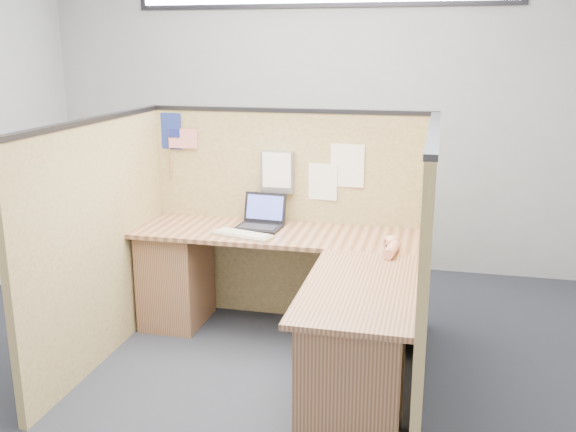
% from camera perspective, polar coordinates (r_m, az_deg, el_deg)
% --- Properties ---
extents(floor, '(5.00, 5.00, 0.00)m').
position_cam_1_polar(floor, '(4.01, -3.37, -14.17)').
color(floor, '#222730').
rests_on(floor, ground).
extents(wall_back, '(5.00, 0.00, 5.00)m').
position_cam_1_polar(wall_back, '(5.72, 2.94, 9.37)').
color(wall_back, '#9B9EA0').
rests_on(wall_back, floor).
extents(cubicle_partitions, '(2.06, 1.83, 1.53)m').
position_cam_1_polar(cubicle_partitions, '(4.09, -1.83, -1.85)').
color(cubicle_partitions, olive).
rests_on(cubicle_partitions, floor).
extents(l_desk, '(1.95, 1.75, 0.73)m').
position_cam_1_polar(l_desk, '(4.04, 0.23, -7.69)').
color(l_desk, brown).
rests_on(l_desk, floor).
extents(laptop, '(0.32, 0.31, 0.22)m').
position_cam_1_polar(laptop, '(4.45, -2.44, -0.27)').
color(laptop, black).
rests_on(laptop, l_desk).
extents(keyboard, '(0.43, 0.25, 0.03)m').
position_cam_1_polar(keyboard, '(4.22, -4.04, -1.68)').
color(keyboard, tan).
rests_on(keyboard, l_desk).
extents(mouse, '(0.11, 0.08, 0.04)m').
position_cam_1_polar(mouse, '(4.07, 9.19, -2.36)').
color(mouse, '#BBBBC0').
rests_on(mouse, l_desk).
extents(hand_forearm, '(0.10, 0.34, 0.07)m').
position_cam_1_polar(hand_forearm, '(3.95, 9.19, -2.69)').
color(hand_forearm, tan).
rests_on(hand_forearm, l_desk).
extents(blue_poster, '(0.20, 0.03, 0.26)m').
position_cam_1_polar(blue_poster, '(4.76, -10.52, 7.44)').
color(blue_poster, navy).
rests_on(blue_poster, cubicle_partitions).
extents(american_flag, '(0.22, 0.01, 0.38)m').
position_cam_1_polar(american_flag, '(4.73, -9.62, 6.65)').
color(american_flag, olive).
rests_on(american_flag, cubicle_partitions).
extents(file_holder, '(0.23, 0.05, 0.29)m').
position_cam_1_polar(file_holder, '(4.51, -0.95, 3.94)').
color(file_holder, slate).
rests_on(file_holder, cubicle_partitions).
extents(paper_left, '(0.23, 0.01, 0.30)m').
position_cam_1_polar(paper_left, '(4.43, 5.29, 4.47)').
color(paper_left, white).
rests_on(paper_left, cubicle_partitions).
extents(paper_right, '(0.20, 0.02, 0.26)m').
position_cam_1_polar(paper_right, '(4.48, 3.11, 3.06)').
color(paper_right, white).
rests_on(paper_right, cubicle_partitions).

